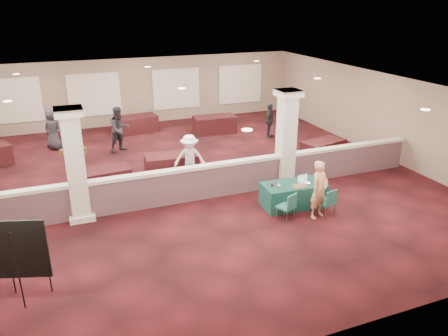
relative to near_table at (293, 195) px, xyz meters
name	(u,v)px	position (x,y,z in m)	size (l,w,h in m)	color
ground	(185,181)	(-2.49, 3.00, -0.36)	(16.00, 16.00, 0.00)	#421014
wall_back	(137,91)	(-2.49, 11.00, 1.24)	(16.00, 0.04, 3.20)	#816759
wall_front	(318,266)	(-2.49, -5.00, 1.24)	(16.00, 0.04, 3.20)	#816759
wall_right	(380,114)	(5.51, 3.00, 1.24)	(0.04, 16.00, 3.20)	#816759
ceiling	(182,88)	(-2.49, 3.00, 2.84)	(16.00, 16.00, 0.02)	white
partition_wall	(198,182)	(-2.49, 1.50, 0.21)	(15.60, 0.28, 1.10)	brown
column_left	(75,164)	(-5.99, 1.50, 1.28)	(0.72, 0.72, 3.20)	beige
column_right	(286,138)	(0.51, 1.50, 1.28)	(0.72, 0.72, 3.20)	beige
sconce_left	(62,153)	(-6.27, 1.50, 1.64)	(0.12, 0.12, 0.18)	brown
sconce_right	(84,150)	(-5.71, 1.50, 1.64)	(0.12, 0.12, 0.18)	brown
near_table	(293,195)	(0.00, 0.00, 0.00)	(1.86, 0.93, 0.72)	#103A2F
conf_chair_main	(328,201)	(0.56, -0.97, 0.14)	(0.50, 0.50, 0.84)	#1F5B4C
conf_chair_side	(288,205)	(-0.63, -0.80, 0.14)	(0.55, 0.55, 0.84)	#1F5B4C
easel_board	(21,250)	(-7.30, -1.82, 0.81)	(1.04, 0.64, 1.84)	black
woman	(319,190)	(0.29, -0.87, 0.48)	(0.60, 0.40, 1.68)	#FFAA6E
far_table_front_left	(103,180)	(-5.17, 3.30, 0.00)	(1.76, 0.88, 0.71)	black
far_table_front_center	(172,165)	(-2.73, 3.78, 0.01)	(1.82, 0.91, 0.74)	black
far_table_front_right	(323,149)	(3.22, 3.30, -0.01)	(1.74, 0.87, 0.70)	black
far_table_back_center	(136,124)	(-2.88, 9.50, 0.03)	(1.89, 0.94, 0.77)	black
far_table_back_right	(215,124)	(0.49, 8.12, 0.03)	(1.90, 0.95, 0.77)	black
attendee_a	(120,129)	(-3.99, 7.00, 0.57)	(0.89, 0.49, 1.85)	black
attendee_b	(190,158)	(-2.30, 3.00, 0.46)	(1.04, 0.48, 1.63)	silver
attendee_c	(270,120)	(2.53, 6.55, 0.40)	(0.89, 0.43, 1.52)	black
attendee_d	(53,129)	(-6.49, 8.28, 0.49)	(0.84, 0.45, 1.70)	black
laptop_base	(304,183)	(0.29, -0.07, 0.37)	(0.32, 0.23, 0.02)	silver
laptop_screen	(302,178)	(0.30, 0.04, 0.48)	(0.32, 0.01, 0.22)	silver
screen_glow	(302,179)	(0.30, 0.04, 0.47)	(0.29, 0.00, 0.19)	silver
knitting	(299,186)	(0.03, -0.25, 0.37)	(0.39, 0.29, 0.03)	#AA651B
yarn_cream	(279,186)	(-0.54, -0.06, 0.41)	(0.11, 0.11, 0.11)	beige
yarn_red	(272,184)	(-0.68, 0.10, 0.41)	(0.10, 0.10, 0.10)	#5C1212
yarn_grey	(279,183)	(-0.43, 0.15, 0.41)	(0.10, 0.10, 0.10)	#525157
scissors	(318,185)	(0.62, -0.32, 0.36)	(0.12, 0.03, 0.01)	#B51323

